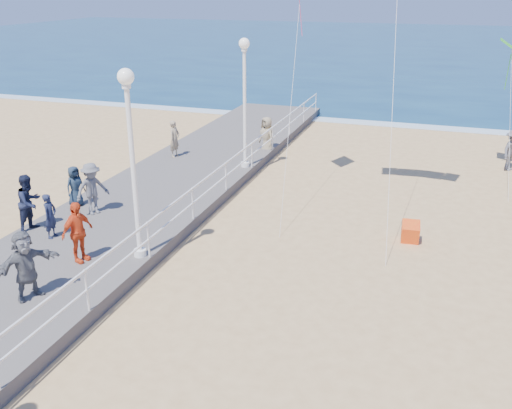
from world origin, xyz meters
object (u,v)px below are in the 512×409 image
(lamp_post_far, at_px, (245,90))
(spectator_7, at_px, (29,203))
(spectator_3, at_px, (77,232))
(lamp_post_mid, at_px, (131,146))
(spectator_2, at_px, (92,189))
(beach_walker_a, at_px, (512,150))
(box_kite, at_px, (410,234))
(spectator_6, at_px, (175,139))
(spectator_4, at_px, (75,186))
(spectator_5, at_px, (25,265))
(spectator_0, at_px, (50,216))
(beach_walker_c, at_px, (267,137))

(lamp_post_far, bearing_deg, spectator_7, -116.40)
(spectator_3, bearing_deg, lamp_post_mid, -45.57)
(spectator_2, height_order, beach_walker_a, spectator_2)
(lamp_post_mid, xyz_separation_m, beach_walker_a, (10.81, 13.46, -2.75))
(spectator_7, relative_size, box_kite, 3.05)
(spectator_6, bearing_deg, box_kite, -108.07)
(lamp_post_mid, bearing_deg, spectator_4, 145.47)
(lamp_post_far, bearing_deg, box_kite, -32.90)
(lamp_post_far, relative_size, box_kite, 8.87)
(spectator_2, distance_m, spectator_3, 3.60)
(spectator_5, bearing_deg, spectator_2, 41.00)
(spectator_6, distance_m, spectator_7, 8.86)
(lamp_post_mid, distance_m, spectator_5, 4.04)
(spectator_2, xyz_separation_m, spectator_7, (-1.09, -1.78, 0.02))
(spectator_0, distance_m, spectator_7, 1.03)
(spectator_3, bearing_deg, spectator_0, 72.13)
(spectator_6, bearing_deg, beach_walker_a, -66.89)
(spectator_5, relative_size, beach_walker_a, 0.98)
(lamp_post_mid, relative_size, spectator_0, 3.78)
(spectator_6, bearing_deg, spectator_4, -177.76)
(spectator_0, bearing_deg, beach_walker_c, -19.22)
(spectator_2, distance_m, beach_walker_a, 17.78)
(spectator_3, xyz_separation_m, beach_walker_a, (12.24, 14.29, -0.37))
(spectator_5, height_order, beach_walker_c, spectator_5)
(beach_walker_a, relative_size, box_kite, 3.04)
(spectator_2, relative_size, beach_walker_a, 0.98)
(spectator_2, xyz_separation_m, beach_walker_c, (3.07, 9.72, -0.34))
(spectator_5, relative_size, spectator_7, 0.98)
(lamp_post_far, distance_m, spectator_7, 9.68)
(spectator_3, bearing_deg, lamp_post_far, 6.02)
(lamp_post_far, bearing_deg, beach_walker_c, 90.29)
(beach_walker_a, bearing_deg, spectator_5, 173.64)
(spectator_5, distance_m, spectator_6, 12.52)
(spectator_0, height_order, beach_walker_a, beach_walker_a)
(lamp_post_mid, bearing_deg, box_kite, 30.73)
(beach_walker_c, distance_m, box_kite, 10.67)
(spectator_5, bearing_deg, lamp_post_far, 16.95)
(lamp_post_far, relative_size, spectator_6, 3.22)
(spectator_2, xyz_separation_m, spectator_3, (1.66, -3.20, -0.01))
(spectator_6, distance_m, box_kite, 11.94)
(spectator_0, bearing_deg, spectator_2, -7.53)
(spectator_4, height_order, spectator_7, spectator_7)
(spectator_4, bearing_deg, spectator_2, -93.99)
(spectator_2, distance_m, spectator_4, 1.12)
(lamp_post_mid, height_order, lamp_post_far, same)
(spectator_6, relative_size, box_kite, 2.75)
(spectator_5, xyz_separation_m, spectator_7, (-2.72, 3.51, 0.02))
(spectator_0, distance_m, box_kite, 11.23)
(spectator_2, bearing_deg, spectator_7, -179.95)
(spectator_0, bearing_deg, spectator_4, 15.21)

